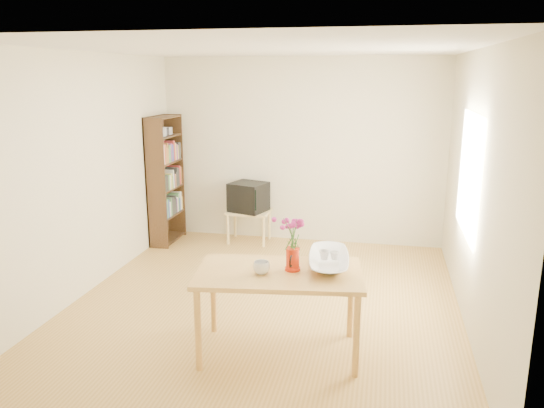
% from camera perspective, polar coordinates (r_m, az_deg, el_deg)
% --- Properties ---
extents(room, '(4.50, 4.50, 4.50)m').
position_cam_1_polar(room, '(5.35, -0.36, 2.38)').
color(room, '#A87D3B').
rests_on(room, ground).
extents(table, '(1.48, 0.97, 0.75)m').
position_cam_1_polar(table, '(4.52, 0.78, -8.22)').
color(table, '#BE8A41').
rests_on(table, ground).
extents(tv_stand, '(0.60, 0.45, 0.46)m').
position_cam_1_polar(tv_stand, '(7.59, -2.52, -1.27)').
color(tv_stand, '#D4B877').
rests_on(tv_stand, ground).
extents(bookshelf, '(0.28, 0.70, 1.80)m').
position_cam_1_polar(bookshelf, '(7.65, -11.33, 2.08)').
color(bookshelf, '#311E10').
rests_on(bookshelf, ground).
extents(pitcher, '(0.13, 0.21, 0.20)m').
position_cam_1_polar(pitcher, '(4.49, 2.24, -6.03)').
color(pitcher, red).
rests_on(pitcher, table).
extents(flowers, '(0.23, 0.23, 0.32)m').
position_cam_1_polar(flowers, '(4.41, 2.27, -2.89)').
color(flowers, '#C52E90').
rests_on(flowers, pitcher).
extents(mug, '(0.19, 0.19, 0.11)m').
position_cam_1_polar(mug, '(4.42, -1.14, -6.86)').
color(mug, white).
rests_on(mug, table).
extents(bowl, '(0.58, 0.58, 0.49)m').
position_cam_1_polar(bowl, '(4.58, 6.19, -3.63)').
color(bowl, white).
rests_on(bowl, table).
extents(teacup_a, '(0.11, 0.11, 0.07)m').
position_cam_1_polar(teacup_a, '(4.60, 5.68, -4.13)').
color(teacup_a, white).
rests_on(teacup_a, bowl).
extents(teacup_b, '(0.08, 0.08, 0.06)m').
position_cam_1_polar(teacup_b, '(4.61, 6.76, -4.18)').
color(teacup_b, white).
rests_on(teacup_b, bowl).
extents(television, '(0.58, 0.56, 0.41)m').
position_cam_1_polar(television, '(7.53, -2.52, 0.82)').
color(television, black).
rests_on(television, tv_stand).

